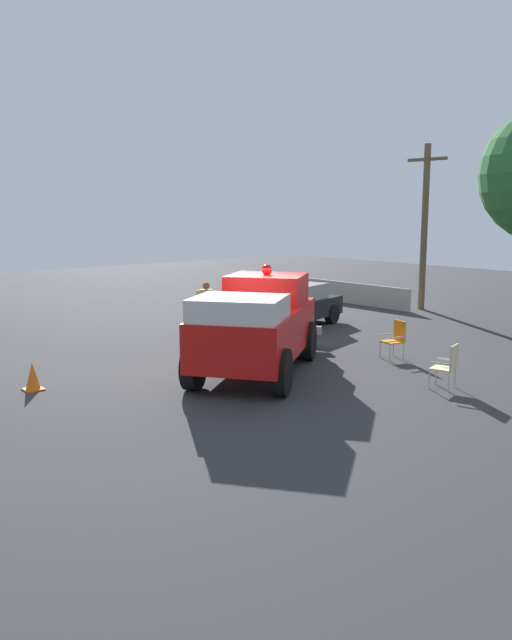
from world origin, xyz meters
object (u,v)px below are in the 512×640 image
at_px(utility_pole, 424,224).
at_px(traffic_cone, 33,377).
at_px(classic_hot_rod, 290,306).
at_px(lawn_chair_near_truck, 227,326).
at_px(spectator_standing, 206,304).
at_px(lawn_chair_spare, 396,337).
at_px(lawn_chair_by_car, 448,363).
at_px(spectator_seated, 228,323).
at_px(vintage_fire_truck, 258,324).

distance_m(utility_pole, traffic_cone, 17.04).
height_order(classic_hot_rod, utility_pole, utility_pole).
height_order(lawn_chair_near_truck, traffic_cone, lawn_chair_near_truck).
height_order(lawn_chair_near_truck, utility_pole, utility_pole).
bearing_deg(spectator_standing, lawn_chair_spare, -163.48).
height_order(lawn_chair_spare, spectator_standing, spectator_standing).
distance_m(lawn_chair_by_car, spectator_seated, 6.87).
xyz_separation_m(classic_hot_rod, utility_pole, (-0.41, -6.91, 2.66)).
bearing_deg(utility_pole, classic_hot_rod, 86.62).
relative_size(classic_hot_rod, lawn_chair_spare, 4.60).
bearing_deg(spectator_standing, traffic_cone, 113.36).
bearing_deg(classic_hot_rod, lawn_chair_by_car, 161.85).
xyz_separation_m(utility_pole, traffic_cone, (-1.64, 16.67, -3.10)).
relative_size(vintage_fire_truck, spectator_standing, 3.64).
xyz_separation_m(classic_hot_rod, spectator_standing, (0.94, 2.85, 0.22)).
bearing_deg(lawn_chair_by_car, spectator_seated, 8.07).
bearing_deg(lawn_chair_by_car, traffic_cone, 50.48).
height_order(lawn_chair_by_car, spectator_seated, spectator_seated).
bearing_deg(vintage_fire_truck, spectator_seated, -23.51).
distance_m(vintage_fire_truck, classic_hot_rod, 6.25).
relative_size(spectator_seated, spectator_standing, 0.77).
height_order(spectator_seated, traffic_cone, spectator_seated).
bearing_deg(lawn_chair_near_truck, utility_pole, -86.66).
xyz_separation_m(vintage_fire_truck, spectator_seated, (2.83, -1.23, -0.50)).
bearing_deg(classic_hot_rod, traffic_cone, 101.84).
height_order(vintage_fire_truck, spectator_seated, vintage_fire_truck).
distance_m(lawn_chair_by_car, lawn_chair_spare, 3.12).
distance_m(vintage_fire_truck, lawn_chair_by_car, 4.58).
distance_m(lawn_chair_near_truck, utility_pole, 10.82).
bearing_deg(vintage_fire_truck, utility_pole, -73.09).
xyz_separation_m(lawn_chair_spare, spectator_standing, (6.20, 1.84, 0.37)).
height_order(spectator_seated, utility_pole, utility_pole).
height_order(vintage_fire_truck, lawn_chair_spare, vintage_fire_truck).
distance_m(lawn_chair_near_truck, spectator_seated, 0.17).
xyz_separation_m(classic_hot_rod, lawn_chair_spare, (-5.26, 1.01, -0.16)).
xyz_separation_m(lawn_chair_near_truck, utility_pole, (0.61, -10.43, 2.82)).
height_order(lawn_chair_by_car, utility_pole, utility_pole).
bearing_deg(lawn_chair_by_car, utility_pole, -51.63).
bearing_deg(lawn_chair_spare, spectator_standing, 16.52).
distance_m(lawn_chair_spare, traffic_cone, 9.33).
xyz_separation_m(vintage_fire_truck, lawn_chair_by_car, (-3.97, -2.20, -0.61)).
height_order(vintage_fire_truck, lawn_chair_near_truck, vintage_fire_truck).
bearing_deg(lawn_chair_spare, classic_hot_rod, -10.84).
height_order(lawn_chair_near_truck, lawn_chair_spare, same).
height_order(lawn_chair_near_truck, spectator_standing, spectator_standing).
relative_size(vintage_fire_truck, traffic_cone, 9.59).
relative_size(classic_hot_rod, traffic_cone, 7.38).
xyz_separation_m(vintage_fire_truck, spectator_standing, (4.91, -1.96, -0.23)).
bearing_deg(traffic_cone, classic_hot_rod, -78.16).
bearing_deg(lawn_chair_by_car, lawn_chair_near_truck, 7.50).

